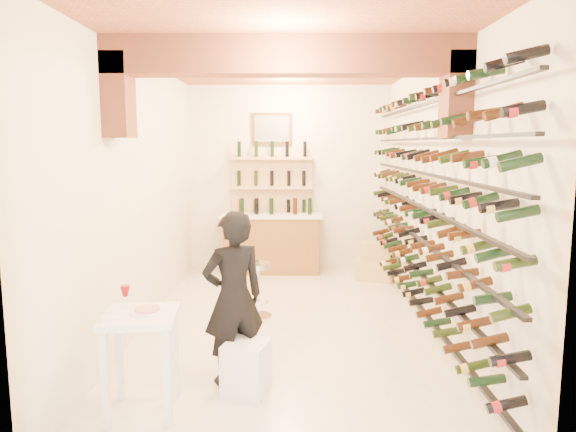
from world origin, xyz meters
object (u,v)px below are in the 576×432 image
at_px(tasting_table, 141,331).
at_px(person, 234,298).
at_px(back_counter, 272,242).
at_px(white_stool, 246,367).
at_px(crate_lower, 375,269).
at_px(wine_rack, 417,199).
at_px(chrome_barstool, 257,286).

distance_m(tasting_table, person, 0.90).
xyz_separation_m(back_counter, tasting_table, (-0.87, -4.75, 0.16)).
height_order(back_counter, white_stool, back_counter).
distance_m(back_counter, tasting_table, 4.83).
relative_size(tasting_table, person, 0.64).
xyz_separation_m(white_stool, crate_lower, (1.75, 3.89, -0.06)).
relative_size(wine_rack, person, 3.56).
xyz_separation_m(wine_rack, chrome_barstool, (-1.92, 0.26, -1.14)).
relative_size(back_counter, white_stool, 3.71).
bearing_deg(wine_rack, tasting_table, -142.17).
bearing_deg(crate_lower, person, -117.08).
bearing_deg(wine_rack, white_stool, -137.09).
bearing_deg(white_stool, chrome_barstool, 91.10).
bearing_deg(chrome_barstool, wine_rack, -7.84).
height_order(white_stool, person, person).
height_order(tasting_table, person, person).
distance_m(white_stool, chrome_barstool, 2.02).
relative_size(white_stool, crate_lower, 0.80).
distance_m(wine_rack, person, 2.64).
relative_size(chrome_barstool, crate_lower, 1.24).
height_order(wine_rack, tasting_table, wine_rack).
bearing_deg(crate_lower, tasting_table, -121.23).
xyz_separation_m(back_counter, person, (-0.18, -4.19, 0.27)).
xyz_separation_m(wine_rack, person, (-2.01, -1.54, -0.75)).
distance_m(white_stool, crate_lower, 4.27).
relative_size(wine_rack, chrome_barstool, 8.05).
bearing_deg(back_counter, person, -92.48).
height_order(chrome_barstool, crate_lower, chrome_barstool).
distance_m(back_counter, person, 4.20).
bearing_deg(person, crate_lower, -144.49).
bearing_deg(back_counter, white_stool, -90.67).
xyz_separation_m(back_counter, white_stool, (-0.05, -4.40, -0.30)).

